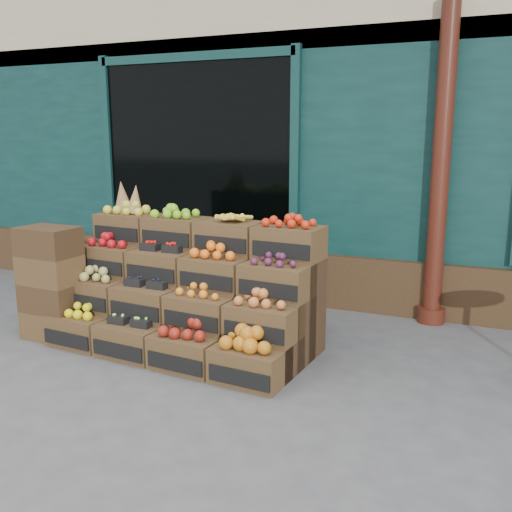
% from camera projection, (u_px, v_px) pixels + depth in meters
% --- Properties ---
extents(ground, '(60.00, 60.00, 0.00)m').
position_uv_depth(ground, '(245.00, 379.00, 4.54)').
color(ground, '#4C4C4F').
rests_on(ground, ground).
extents(shop_facade, '(12.00, 6.24, 4.80)m').
position_uv_depth(shop_facade, '(382.00, 102.00, 8.64)').
color(shop_facade, '#0D2E2C').
rests_on(shop_facade, ground).
extents(crate_display, '(2.42, 1.32, 1.46)m').
position_uv_depth(crate_display, '(189.00, 297.00, 5.22)').
color(crate_display, '#48331C').
rests_on(crate_display, ground).
extents(spare_crates, '(0.55, 0.40, 1.07)m').
position_uv_depth(spare_crates, '(51.00, 283.00, 5.37)').
color(spare_crates, '#48331C').
rests_on(spare_crates, ground).
extents(shopkeeper, '(0.79, 0.53, 2.15)m').
position_uv_depth(shopkeeper, '(236.00, 200.00, 7.44)').
color(shopkeeper, '#17511D').
rests_on(shopkeeper, ground).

